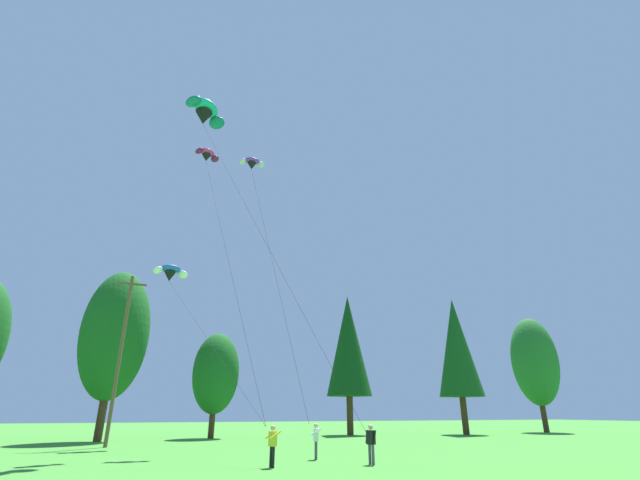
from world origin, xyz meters
TOP-DOWN VIEW (x-y plane):
  - treeline_tree_c at (-10.90, 44.87)m, footprint 5.62×5.62m
  - treeline_tree_d at (-1.71, 46.70)m, footprint 4.35×4.35m
  - treeline_tree_e at (12.61, 47.55)m, footprint 4.83×4.83m
  - treeline_tree_f at (24.44, 44.10)m, footprint 4.80×4.80m
  - treeline_tree_g at (37.24, 45.78)m, footprint 5.43×5.43m
  - utility_pole at (-9.86, 38.04)m, footprint 2.20×0.26m
  - kite_flyer_near at (-2.33, 22.72)m, footprint 0.63×0.66m
  - kite_flyer_mid at (0.65, 25.33)m, footprint 0.66×0.69m
  - kite_flyer_far at (2.20, 22.24)m, footprint 0.39×0.60m
  - parafoil_kite_high_blue_white at (-7.15, 38.04)m, footprint 5.94×16.22m
  - parafoil_kite_mid_purple at (-1.99, 33.66)m, footprint 3.45×8.65m
  - parafoil_kite_far_teal at (-6.28, 31.10)m, footprint 10.14×10.75m
  - parafoil_kite_low_magenta at (-5.66, 33.13)m, footprint 4.07×11.31m

SIDE VIEW (x-z plane):
  - kite_flyer_far at x=2.20m, z-range 0.14..1.83m
  - kite_flyer_near at x=-2.33m, z-range 0.15..1.84m
  - kite_flyer_mid at x=0.65m, z-range 0.15..1.84m
  - treeline_tree_d at x=-1.71m, z-range 0.99..10.43m
  - utility_pole at x=-9.86m, z-range 0.27..12.28m
  - treeline_tree_g at x=37.24m, z-range 1.42..14.88m
  - treeline_tree_c at x=-10.90m, z-range 1.49..15.66m
  - treeline_tree_f at x=24.44m, z-range 1.84..16.39m
  - treeline_tree_e at x=12.61m, z-range 1.86..16.54m
  - parafoil_kite_high_blue_white at x=-7.15m, z-range 6.80..18.48m
  - parafoil_kite_low_magenta at x=-5.66m, z-range 11.02..30.90m
  - parafoil_kite_mid_purple at x=-1.99m, z-range 11.19..31.41m
  - parafoil_kite_far_teal at x=-6.28m, z-range 11.84..34.93m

